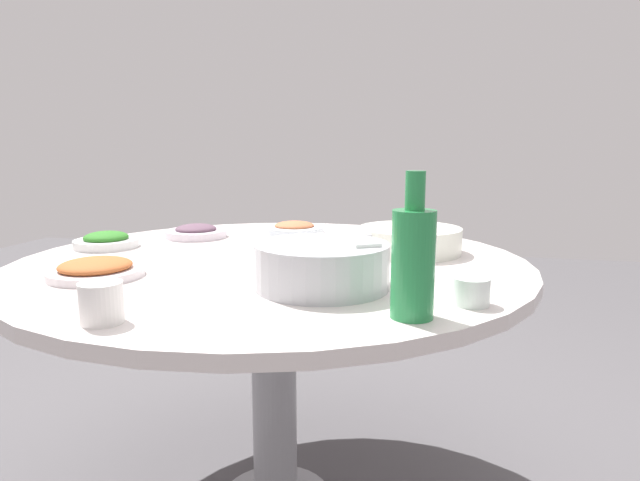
# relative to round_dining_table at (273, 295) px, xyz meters

# --- Properties ---
(round_dining_table) EXTENTS (1.38, 1.38, 0.76)m
(round_dining_table) POSITION_rel_round_dining_table_xyz_m (0.00, 0.00, 0.00)
(round_dining_table) COLOR #99999E
(round_dining_table) RESTS_ON ground
(rice_bowl) EXTENTS (0.29, 0.29, 0.11)m
(rice_bowl) POSITION_rel_round_dining_table_xyz_m (-0.20, 0.27, 0.15)
(rice_bowl) COLOR #B2B5BA
(rice_bowl) RESTS_ON round_dining_table
(soup_bowl) EXTENTS (0.29, 0.29, 0.07)m
(soup_bowl) POSITION_rel_round_dining_table_xyz_m (-0.36, -0.16, 0.14)
(soup_bowl) COLOR white
(soup_bowl) RESTS_ON round_dining_table
(dish_stirfry) EXTENTS (0.22, 0.22, 0.04)m
(dish_stirfry) POSITION_rel_round_dining_table_xyz_m (0.34, 0.29, 0.12)
(dish_stirfry) COLOR silver
(dish_stirfry) RESTS_ON round_dining_table
(dish_tofu_braise) EXTENTS (0.21, 0.21, 0.04)m
(dish_tofu_braise) POSITION_rel_round_dining_table_xyz_m (0.05, -0.44, 0.12)
(dish_tofu_braise) COLOR silver
(dish_tofu_braise) RESTS_ON round_dining_table
(dish_eggplant) EXTENTS (0.21, 0.21, 0.04)m
(dish_eggplant) POSITION_rel_round_dining_table_xyz_m (0.35, -0.28, 0.12)
(dish_eggplant) COLOR silver
(dish_eggplant) RESTS_ON round_dining_table
(dish_greens) EXTENTS (0.19, 0.19, 0.05)m
(dish_greens) POSITION_rel_round_dining_table_xyz_m (0.54, -0.05, 0.12)
(dish_greens) COLOR silver
(dish_greens) RESTS_ON round_dining_table
(green_bottle) EXTENTS (0.08, 0.08, 0.26)m
(green_bottle) POSITION_rel_round_dining_table_xyz_m (-0.40, 0.44, 0.21)
(green_bottle) COLOR #268445
(green_bottle) RESTS_ON round_dining_table
(tea_cup_near) EXTENTS (0.07, 0.07, 0.07)m
(tea_cup_near) POSITION_rel_round_dining_table_xyz_m (0.13, 0.59, 0.14)
(tea_cup_near) COLOR white
(tea_cup_near) RESTS_ON round_dining_table
(tea_cup_far) EXTENTS (0.07, 0.07, 0.05)m
(tea_cup_far) POSITION_rel_round_dining_table_xyz_m (-0.51, 0.33, 0.13)
(tea_cup_far) COLOR white
(tea_cup_far) RESTS_ON round_dining_table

